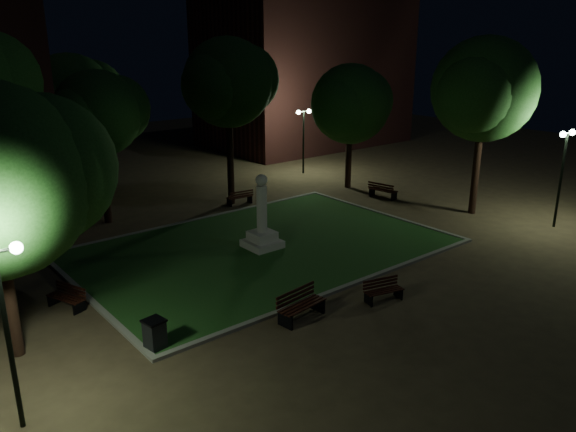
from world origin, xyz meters
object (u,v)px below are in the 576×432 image
trash_bin (155,335)px  bench_left_side (67,298)px  bench_right_side (382,191)px  monument (262,228)px  bench_near_right (383,291)px  bench_far_side (240,198)px  bench_near_left (300,305)px

trash_bin → bench_left_side: bearing=103.6°
bench_right_side → monument: bearing=91.3°
bench_near_right → bench_far_side: (2.84, 12.71, 0.01)m
monument → trash_bin: bearing=-147.8°
bench_near_right → monument: bearing=106.8°
monument → bench_near_left: size_ratio=1.76×
bench_right_side → trash_bin: size_ratio=1.76×
bench_near_left → bench_left_side: size_ratio=1.21×
bench_left_side → bench_near_right: bearing=33.0°
bench_far_side → bench_near_left: bearing=69.5°
trash_bin → bench_far_side: bearing=45.9°
bench_right_side → trash_bin: (-17.28, -6.67, 0.07)m
bench_near_left → bench_right_side: size_ratio=1.06×
monument → bench_near_right: monument is taller
monument → bench_near_right: 6.62m
bench_near_left → trash_bin: trash_bin is taller
bench_near_right → bench_near_left: bearing=179.8°
monument → bench_far_side: 6.88m
bench_near_left → bench_right_side: 15.00m
bench_right_side → trash_bin: trash_bin is taller
bench_near_right → bench_left_side: (-8.58, 6.31, 0.01)m
monument → bench_near_right: (0.24, -6.59, -0.60)m
bench_near_right → bench_left_side: bench_left_side is taller
bench_near_left → bench_far_side: size_ratio=1.22×
bench_left_side → bench_far_side: bearing=98.6°
monument → bench_near_right: bearing=-87.9°
bench_far_side → trash_bin: 14.92m
monument → bench_right_side: size_ratio=1.87×
monument → bench_far_side: monument is taller
bench_near_right → trash_bin: (-7.53, 1.99, 0.13)m
bench_right_side → trash_bin: 18.52m
bench_far_side → trash_bin: trash_bin is taller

